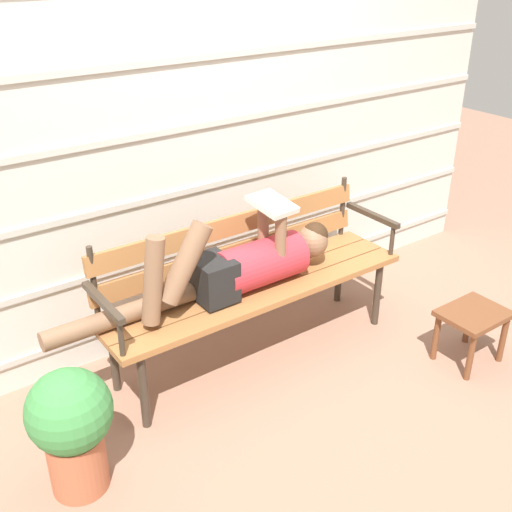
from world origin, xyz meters
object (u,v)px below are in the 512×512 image
Objects in this scene: park_bench at (249,274)px; potted_plant at (72,425)px; reclining_person at (239,266)px; footstool at (472,322)px.

potted_plant is (-1.23, -0.42, -0.16)m from park_bench.
reclining_person is 4.56× the size of footstool.
park_bench is at bearing 139.25° from footstool.
reclining_person is 1.38m from footstool.
footstool is 0.60× the size of potted_plant.
reclining_person is at bearing 144.74° from footstool.
footstool is (1.08, -0.77, -0.37)m from reclining_person.
potted_plant is at bearing -160.99° from park_bench.
park_bench is 1.09× the size of reclining_person.
potted_plant is (-1.11, -0.35, -0.28)m from reclining_person.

